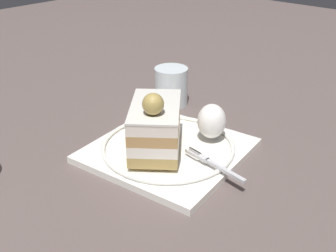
% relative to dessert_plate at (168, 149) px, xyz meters
% --- Properties ---
extents(ground_plane, '(2.40, 2.40, 0.00)m').
position_rel_dessert_plate_xyz_m(ground_plane, '(0.01, -0.03, -0.01)').
color(ground_plane, '#5D4E4B').
extents(dessert_plate, '(0.23, 0.23, 0.02)m').
position_rel_dessert_plate_xyz_m(dessert_plate, '(0.00, 0.00, 0.00)').
color(dessert_plate, white).
rests_on(dessert_plate, ground_plane).
extents(cake_slice, '(0.14, 0.13, 0.10)m').
position_rel_dessert_plate_xyz_m(cake_slice, '(-0.02, 0.01, 0.05)').
color(cake_slice, tan).
rests_on(cake_slice, dessert_plate).
extents(whipped_cream_dollop, '(0.04, 0.04, 0.05)m').
position_rel_dessert_plate_xyz_m(whipped_cream_dollop, '(0.06, -0.03, 0.04)').
color(whipped_cream_dollop, white).
rests_on(whipped_cream_dollop, dessert_plate).
extents(fork, '(0.02, 0.11, 0.00)m').
position_rel_dessert_plate_xyz_m(fork, '(-0.00, -0.08, 0.01)').
color(fork, silver).
rests_on(fork, dessert_plate).
extents(drink_glass_far, '(0.06, 0.06, 0.07)m').
position_rel_dessert_plate_xyz_m(drink_glass_far, '(0.14, 0.12, 0.03)').
color(drink_glass_far, silver).
rests_on(drink_glass_far, ground_plane).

